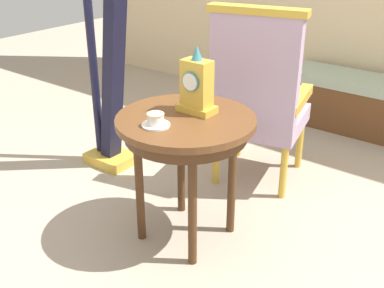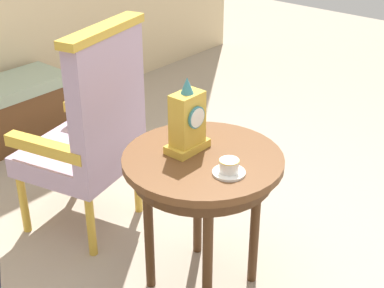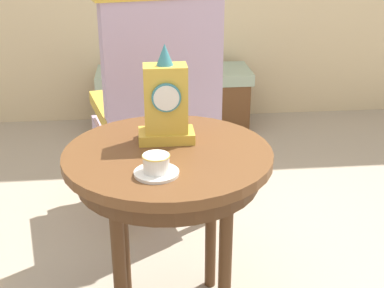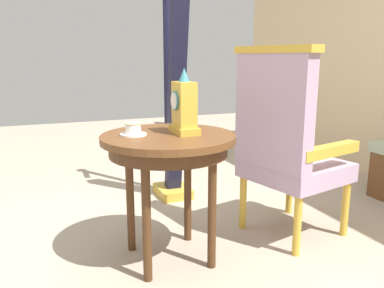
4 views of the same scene
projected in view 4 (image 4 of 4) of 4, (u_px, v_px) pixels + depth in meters
The scene contains 6 objects.
ground_plane at pixel (176, 259), 2.14m from camera, with size 10.00×10.00×0.00m, color tan.
side_table at pixel (169, 150), 2.03m from camera, with size 0.70×0.70×0.69m.
teacup_left at pixel (133, 130), 1.98m from camera, with size 0.14×0.14×0.06m.
mantel_clock at pixel (184, 107), 2.01m from camera, with size 0.19×0.11×0.34m.
armchair at pixel (285, 142), 2.30m from camera, with size 0.65×0.64×1.14m.
harp at pixel (173, 111), 2.96m from camera, with size 0.40×0.24×1.70m.
Camera 4 is at (1.85, -0.64, 1.08)m, focal length 36.72 mm.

